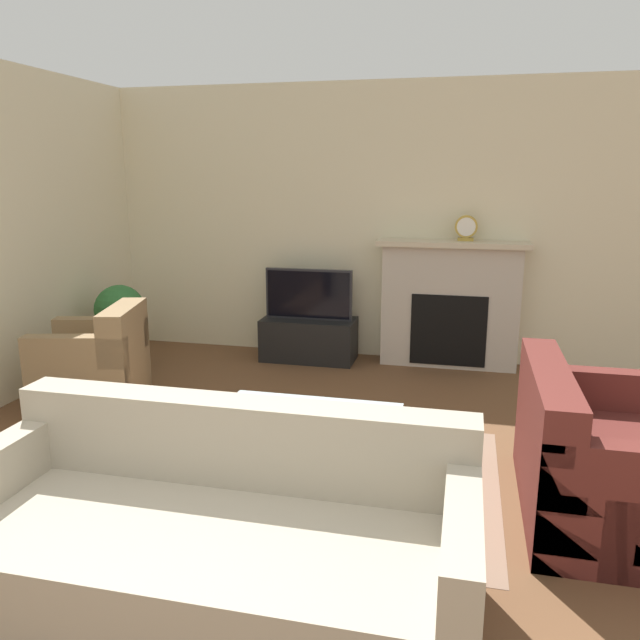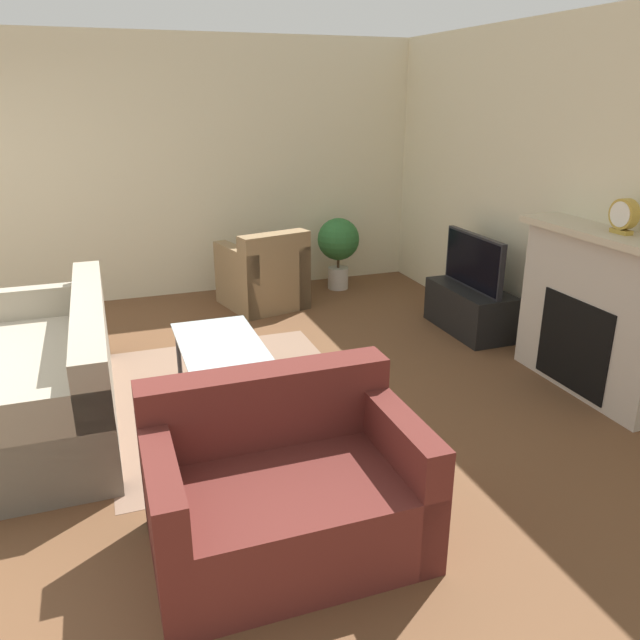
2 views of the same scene
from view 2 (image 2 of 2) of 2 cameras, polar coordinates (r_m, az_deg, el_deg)
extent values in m
cube|color=beige|center=(5.58, 20.06, 10.95)|extent=(8.12, 0.06, 2.70)
cube|color=beige|center=(6.96, -11.81, 13.30)|extent=(0.06, 8.03, 2.70)
cube|color=#896B56|center=(4.69, -7.88, -7.00)|extent=(2.29, 1.78, 0.00)
cube|color=#BCB2A3|center=(4.96, 23.84, 0.59)|extent=(1.29, 0.31, 1.22)
cube|color=black|center=(4.93, 22.11, -2.11)|extent=(0.71, 0.01, 0.68)
cube|color=beige|center=(4.80, 24.55, 7.15)|extent=(1.41, 0.37, 0.05)
cube|color=black|center=(6.01, 13.54, 0.96)|extent=(0.93, 0.45, 0.42)
cube|color=#232328|center=(5.88, 13.90, 5.21)|extent=(0.87, 0.05, 0.50)
cube|color=black|center=(5.86, 13.68, 5.20)|extent=(0.83, 0.01, 0.46)
cube|color=#9E937F|center=(4.66, -24.37, -6.04)|extent=(2.18, 0.96, 0.42)
cube|color=#9E937F|center=(4.48, -20.27, -0.78)|extent=(2.18, 0.20, 0.40)
cube|color=#9E937F|center=(5.56, -23.92, -0.49)|extent=(0.14, 0.96, 0.66)
cube|color=#9E937F|center=(3.70, -25.60, -11.02)|extent=(0.14, 0.96, 0.66)
cube|color=#5B231E|center=(3.16, -3.07, -17.08)|extent=(0.87, 1.28, 0.42)
cube|color=#5B231E|center=(3.21, -4.93, -7.78)|extent=(0.20, 1.28, 0.40)
cube|color=#5B231E|center=(3.01, -14.03, -16.99)|extent=(0.87, 0.14, 0.66)
cube|color=#5B231E|center=(3.27, 6.79, -13.28)|extent=(0.87, 0.14, 0.66)
cube|color=#8C704C|center=(6.59, -5.29, 3.12)|extent=(0.91, 0.89, 0.42)
cube|color=#8C704C|center=(6.24, -4.17, 6.10)|extent=(0.37, 0.76, 0.40)
cube|color=#8C704C|center=(6.69, -3.10, 4.51)|extent=(0.77, 0.32, 0.66)
cube|color=#8C704C|center=(6.43, -7.64, 3.71)|extent=(0.77, 0.32, 0.66)
cylinder|color=#333338|center=(5.01, -12.80, -2.88)|extent=(0.04, 0.04, 0.42)
cylinder|color=#333338|center=(4.10, -10.94, -8.06)|extent=(0.04, 0.04, 0.42)
cylinder|color=#333338|center=(5.08, -7.26, -2.20)|extent=(0.04, 0.04, 0.42)
cylinder|color=#333338|center=(4.19, -4.20, -7.11)|extent=(0.04, 0.04, 0.42)
cube|color=silver|center=(4.50, -9.05, -2.29)|extent=(1.09, 0.58, 0.02)
cylinder|color=beige|center=(7.17, 1.66, 3.87)|extent=(0.23, 0.23, 0.25)
cylinder|color=#4C3823|center=(7.12, 1.67, 5.37)|extent=(0.03, 0.03, 0.14)
sphere|color=#2D6B33|center=(7.05, 1.70, 7.40)|extent=(0.47, 0.47, 0.47)
cube|color=#B79338|center=(4.73, 25.83, 7.30)|extent=(0.15, 0.07, 0.03)
cylinder|color=#B79338|center=(4.71, 26.05, 8.70)|extent=(0.21, 0.07, 0.21)
cylinder|color=white|center=(4.68, 25.72, 8.70)|extent=(0.17, 0.00, 0.17)
camera|label=1|loc=(4.22, -59.75, 6.48)|focal=35.00mm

